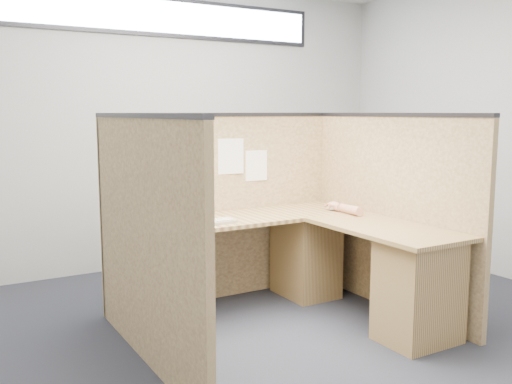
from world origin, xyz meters
TOP-DOWN VIEW (x-y plane):
  - floor at (0.00, 0.00)m, footprint 5.00×5.00m
  - wall_back at (0.00, 2.25)m, footprint 5.00×0.00m
  - clerestory_window at (0.00, 2.23)m, footprint 3.30×0.04m
  - cubicle_partitions at (0.00, 0.43)m, footprint 2.06×1.83m
  - l_desk at (0.18, 0.29)m, footprint 1.95×1.75m
  - laptop at (-0.61, 0.83)m, footprint 0.43×0.45m
  - keyboard at (-0.38, 0.52)m, footprint 0.42×0.17m
  - mouse at (0.77, 0.54)m, footprint 0.12×0.09m
  - hand_forearm at (0.78, 0.40)m, footprint 0.11×0.39m
  - blue_poster at (-0.88, 0.97)m, footprint 0.18×0.01m
  - american_flag at (-0.49, 0.96)m, footprint 0.22×0.01m
  - file_holder at (-0.43, 0.94)m, footprint 0.24×0.05m
  - paper_left at (0.05, 0.97)m, footprint 0.23×0.02m
  - paper_right at (0.29, 0.97)m, footprint 0.20×0.02m

SIDE VIEW (x-z plane):
  - floor at x=0.00m, z-range 0.00..0.00m
  - l_desk at x=0.18m, z-range 0.03..0.76m
  - keyboard at x=-0.38m, z-range 0.73..0.76m
  - mouse at x=0.77m, z-range 0.73..0.78m
  - hand_forearm at x=0.78m, z-range 0.73..0.81m
  - cubicle_partitions at x=0.00m, z-range 0.00..1.53m
  - laptop at x=-0.61m, z-range 0.66..0.92m
  - file_holder at x=-0.43m, z-range 0.88..1.18m
  - paper_right at x=0.29m, z-range 0.96..1.22m
  - paper_left at x=0.05m, z-range 1.03..1.32m
  - american_flag at x=-0.49m, z-range 1.15..1.52m
  - blue_poster at x=-0.88m, z-range 1.25..1.48m
  - wall_back at x=0.00m, z-range -1.10..3.90m
  - clerestory_window at x=0.00m, z-range 2.26..2.64m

